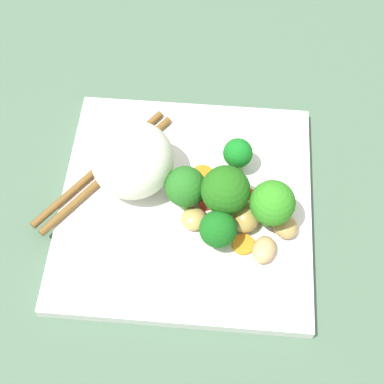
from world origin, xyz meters
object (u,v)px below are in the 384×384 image
at_px(square_plate, 186,204).
at_px(broccoli_floret_2, 226,190).
at_px(rice_mound, 133,160).
at_px(chopstick_pair, 105,170).
at_px(carrot_slice_1, 280,198).

xyz_separation_m(square_plate, broccoli_floret_2, (0.01, 0.04, 0.05)).
bearing_deg(square_plate, rice_mound, -110.31).
bearing_deg(chopstick_pair, carrot_slice_1, 120.69).
bearing_deg(rice_mound, square_plate, 69.69).
xyz_separation_m(square_plate, carrot_slice_1, (-0.01, 0.10, 0.01)).
relative_size(square_plate, chopstick_pair, 1.55).
height_order(broccoli_floret_2, chopstick_pair, broccoli_floret_2).
relative_size(broccoli_floret_2, chopstick_pair, 0.40).
bearing_deg(square_plate, broccoli_floret_2, 80.25).
bearing_deg(rice_mound, chopstick_pair, -99.15).
bearing_deg(carrot_slice_1, broccoli_floret_2, -70.68).
distance_m(broccoli_floret_2, carrot_slice_1, 0.08).
bearing_deg(chopstick_pair, rice_mound, 115.52).
bearing_deg(carrot_slice_1, rice_mound, -92.80).
bearing_deg(broccoli_floret_2, carrot_slice_1, 109.32).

